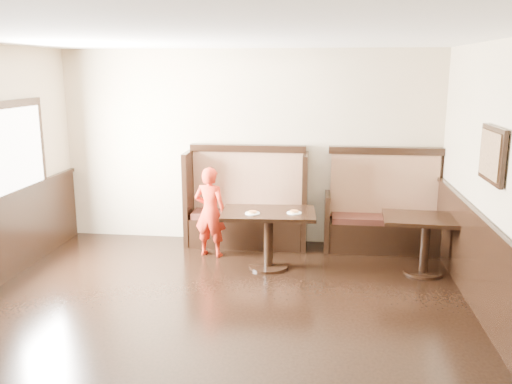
% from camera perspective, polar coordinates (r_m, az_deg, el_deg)
% --- Properties ---
extents(ground, '(7.00, 7.00, 0.00)m').
position_cam_1_polar(ground, '(5.05, -6.27, -17.10)').
color(ground, black).
rests_on(ground, ground).
extents(room_shell, '(7.00, 7.00, 7.00)m').
position_cam_1_polar(room_shell, '(5.08, -9.04, -8.64)').
color(room_shell, '#C1AD8C').
rests_on(room_shell, ground).
extents(booth_main, '(1.75, 0.72, 1.45)m').
position_cam_1_polar(booth_main, '(7.88, -0.97, -1.79)').
color(booth_main, black).
rests_on(booth_main, ground).
extents(booth_neighbor, '(1.65, 0.72, 1.45)m').
position_cam_1_polar(booth_neighbor, '(7.88, 13.24, -2.50)').
color(booth_neighbor, black).
rests_on(booth_neighbor, ground).
extents(table_main, '(1.22, 0.81, 0.75)m').
position_cam_1_polar(table_main, '(6.92, 1.33, -3.46)').
color(table_main, black).
rests_on(table_main, ground).
extents(table_neighbor, '(1.08, 0.74, 0.73)m').
position_cam_1_polar(table_neighbor, '(7.06, 17.43, -3.98)').
color(table_neighbor, black).
rests_on(table_neighbor, ground).
extents(child, '(0.50, 0.38, 1.24)m').
position_cam_1_polar(child, '(7.39, -4.84, -2.10)').
color(child, red).
rests_on(child, ground).
extents(pizza_plate_left, '(0.19, 0.19, 0.03)m').
position_cam_1_polar(pizza_plate_left, '(6.77, -0.37, -2.19)').
color(pizza_plate_left, white).
rests_on(pizza_plate_left, table_main).
extents(pizza_plate_right, '(0.19, 0.19, 0.03)m').
position_cam_1_polar(pizza_plate_right, '(6.81, 4.04, -2.13)').
color(pizza_plate_right, white).
rests_on(pizza_plate_right, table_main).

